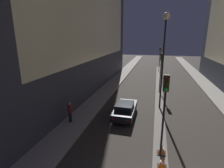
{
  "coord_description": "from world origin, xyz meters",
  "views": [
    {
      "loc": [
        -0.58,
        -5.57,
        7.02
      ],
      "look_at": [
        -6.56,
        17.83,
        0.5
      ],
      "focal_mm": 28.0,
      "sensor_mm": 36.0,
      "label": 1
    }
  ],
  "objects_px": {
    "car_left_lane": "(125,109)",
    "pedestrian_on_left_sidewalk": "(70,112)",
    "traffic_cone_far": "(162,149)",
    "traffic_light_near": "(165,99)",
    "street_lamp": "(164,40)",
    "traffic_light_mid": "(161,64)",
    "traffic_light_far": "(160,54)",
    "traffic_cone_near": "(162,163)"
  },
  "relations": [
    {
      "from": "traffic_cone_far",
      "to": "traffic_cone_near",
      "type": "bearing_deg",
      "value": -89.4
    },
    {
      "from": "pedestrian_on_left_sidewalk",
      "to": "traffic_light_far",
      "type": "bearing_deg",
      "value": 73.58
    },
    {
      "from": "car_left_lane",
      "to": "pedestrian_on_left_sidewalk",
      "type": "xyz_separation_m",
      "value": [
        -4.16,
        -2.42,
        0.38
      ]
    },
    {
      "from": "traffic_cone_near",
      "to": "traffic_cone_far",
      "type": "xyz_separation_m",
      "value": [
        -0.01,
        1.22,
        -0.0
      ]
    },
    {
      "from": "traffic_light_mid",
      "to": "pedestrian_on_left_sidewalk",
      "type": "height_order",
      "value": "traffic_light_mid"
    },
    {
      "from": "street_lamp",
      "to": "traffic_cone_far",
      "type": "xyz_separation_m",
      "value": [
        0.07,
        -7.47,
        -6.34
      ]
    },
    {
      "from": "traffic_light_mid",
      "to": "street_lamp",
      "type": "xyz_separation_m",
      "value": [
        0.0,
        -5.28,
        3.03
      ]
    },
    {
      "from": "traffic_light_mid",
      "to": "pedestrian_on_left_sidewalk",
      "type": "bearing_deg",
      "value": -124.74
    },
    {
      "from": "traffic_cone_near",
      "to": "pedestrian_on_left_sidewalk",
      "type": "distance_m",
      "value": 8.15
    },
    {
      "from": "traffic_light_far",
      "to": "traffic_cone_near",
      "type": "relative_size",
      "value": 8.03
    },
    {
      "from": "traffic_light_near",
      "to": "pedestrian_on_left_sidewalk",
      "type": "xyz_separation_m",
      "value": [
        -7.21,
        2.54,
        -2.66
      ]
    },
    {
      "from": "traffic_cone_near",
      "to": "car_left_lane",
      "type": "xyz_separation_m",
      "value": [
        -3.14,
        5.99,
        0.27
      ]
    },
    {
      "from": "traffic_cone_near",
      "to": "pedestrian_on_left_sidewalk",
      "type": "relative_size",
      "value": 0.35
    },
    {
      "from": "traffic_light_far",
      "to": "traffic_cone_near",
      "type": "distance_m",
      "value": 28.24
    },
    {
      "from": "street_lamp",
      "to": "traffic_cone_far",
      "type": "relative_size",
      "value": 14.66
    },
    {
      "from": "car_left_lane",
      "to": "traffic_light_near",
      "type": "bearing_deg",
      "value": -58.39
    },
    {
      "from": "street_lamp",
      "to": "car_left_lane",
      "type": "relative_size",
      "value": 2.14
    },
    {
      "from": "street_lamp",
      "to": "traffic_cone_far",
      "type": "height_order",
      "value": "street_lamp"
    },
    {
      "from": "traffic_light_mid",
      "to": "street_lamp",
      "type": "bearing_deg",
      "value": -90.0
    },
    {
      "from": "traffic_light_far",
      "to": "traffic_cone_near",
      "type": "bearing_deg",
      "value": -89.83
    },
    {
      "from": "traffic_cone_far",
      "to": "car_left_lane",
      "type": "relative_size",
      "value": 0.15
    },
    {
      "from": "pedestrian_on_left_sidewalk",
      "to": "traffic_cone_far",
      "type": "bearing_deg",
      "value": -17.85
    },
    {
      "from": "traffic_light_far",
      "to": "traffic_cone_near",
      "type": "height_order",
      "value": "traffic_light_far"
    },
    {
      "from": "traffic_light_near",
      "to": "pedestrian_on_left_sidewalk",
      "type": "height_order",
      "value": "traffic_light_near"
    },
    {
      "from": "traffic_light_near",
      "to": "street_lamp",
      "type": "distance_m",
      "value": 8.24
    },
    {
      "from": "traffic_light_near",
      "to": "car_left_lane",
      "type": "distance_m",
      "value": 6.58
    },
    {
      "from": "car_left_lane",
      "to": "traffic_light_mid",
      "type": "bearing_deg",
      "value": 69.03
    },
    {
      "from": "traffic_cone_far",
      "to": "pedestrian_on_left_sidewalk",
      "type": "distance_m",
      "value": 7.68
    },
    {
      "from": "car_left_lane",
      "to": "traffic_cone_far",
      "type": "bearing_deg",
      "value": -56.76
    },
    {
      "from": "traffic_light_far",
      "to": "street_lamp",
      "type": "bearing_deg",
      "value": -90.0
    },
    {
      "from": "traffic_light_mid",
      "to": "traffic_light_far",
      "type": "distance_m",
      "value": 14.07
    },
    {
      "from": "traffic_light_far",
      "to": "street_lamp",
      "type": "relative_size",
      "value": 0.55
    },
    {
      "from": "car_left_lane",
      "to": "traffic_cone_near",
      "type": "bearing_deg",
      "value": -62.35
    },
    {
      "from": "traffic_light_near",
      "to": "car_left_lane",
      "type": "height_order",
      "value": "traffic_light_near"
    },
    {
      "from": "traffic_light_near",
      "to": "traffic_light_mid",
      "type": "height_order",
      "value": "same"
    },
    {
      "from": "traffic_cone_far",
      "to": "pedestrian_on_left_sidewalk",
      "type": "xyz_separation_m",
      "value": [
        -7.28,
        2.35,
        0.65
      ]
    },
    {
      "from": "street_lamp",
      "to": "car_left_lane",
      "type": "bearing_deg",
      "value": -138.58
    },
    {
      "from": "car_left_lane",
      "to": "pedestrian_on_left_sidewalk",
      "type": "relative_size",
      "value": 2.41
    },
    {
      "from": "traffic_light_mid",
      "to": "pedestrian_on_left_sidewalk",
      "type": "distance_m",
      "value": 12.93
    },
    {
      "from": "traffic_light_near",
      "to": "traffic_cone_far",
      "type": "relative_size",
      "value": 8.07
    },
    {
      "from": "traffic_light_far",
      "to": "traffic_cone_far",
      "type": "bearing_deg",
      "value": -89.85
    },
    {
      "from": "traffic_light_mid",
      "to": "car_left_lane",
      "type": "relative_size",
      "value": 1.18
    }
  ]
}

